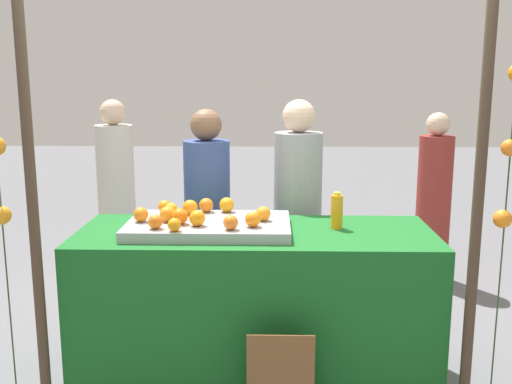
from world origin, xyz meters
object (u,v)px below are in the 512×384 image
(juice_bottle, at_px, (337,211))
(vendor_right, at_px, (297,227))
(orange_0, at_px, (155,222))
(orange_1, at_px, (171,209))
(stall_counter, at_px, (255,306))
(vendor_left, at_px, (208,231))

(juice_bottle, relative_size, vendor_right, 0.13)
(orange_0, height_order, orange_1, orange_0)
(orange_1, distance_m, vendor_right, 1.01)
(orange_0, bearing_deg, orange_1, 83.33)
(stall_counter, relative_size, orange_0, 25.42)
(juice_bottle, distance_m, vendor_right, 0.70)
(orange_0, xyz_separation_m, vendor_left, (0.19, 0.88, -0.29))
(vendor_left, height_order, vendor_right, vendor_right)
(orange_1, height_order, juice_bottle, juice_bottle)
(stall_counter, distance_m, orange_0, 0.81)
(stall_counter, height_order, vendor_right, vendor_right)
(vendor_left, bearing_deg, orange_0, -102.11)
(orange_0, xyz_separation_m, orange_1, (0.04, 0.31, -0.00))
(juice_bottle, relative_size, vendor_left, 0.14)
(stall_counter, relative_size, vendor_right, 1.25)
(orange_0, distance_m, orange_1, 0.31)
(orange_1, xyz_separation_m, vendor_left, (0.15, 0.58, -0.28))
(juice_bottle, bearing_deg, orange_0, -165.11)
(stall_counter, height_order, orange_1, orange_1)
(orange_0, relative_size, vendor_right, 0.05)
(juice_bottle, xyz_separation_m, vendor_right, (-0.20, 0.62, -0.26))
(orange_0, bearing_deg, stall_counter, 20.13)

